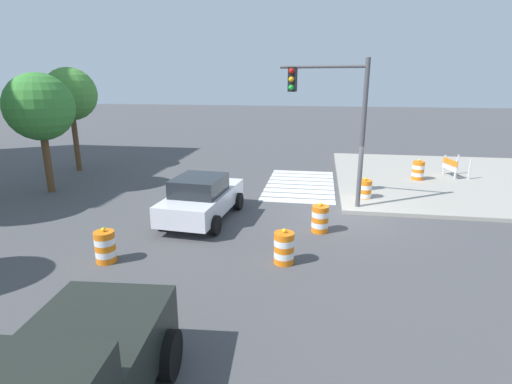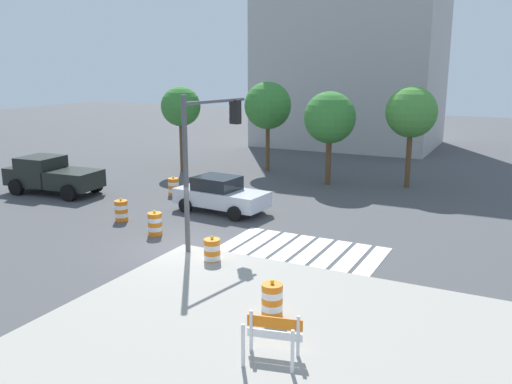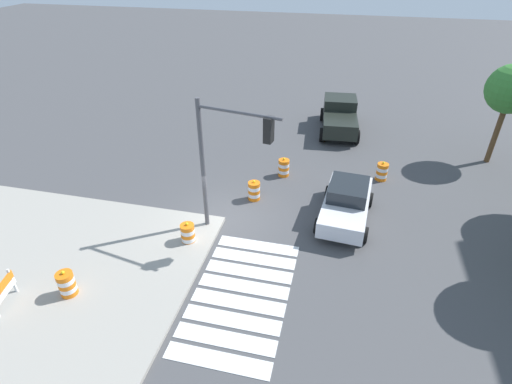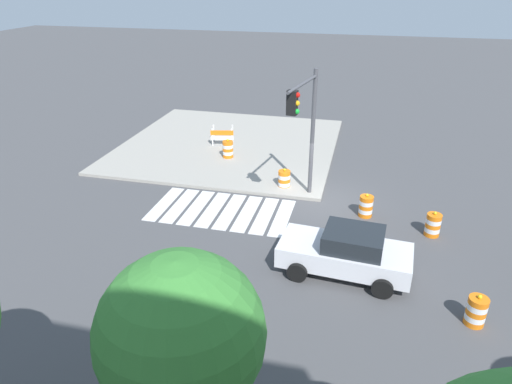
# 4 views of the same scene
# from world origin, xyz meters

# --- Properties ---
(ground_plane) EXTENTS (120.00, 120.00, 0.00)m
(ground_plane) POSITION_xyz_m (0.00, 0.00, 0.00)
(ground_plane) COLOR #474749
(sidewalk_corner) EXTENTS (12.00, 12.00, 0.15)m
(sidewalk_corner) POSITION_xyz_m (6.00, -6.00, 0.07)
(sidewalk_corner) COLOR #9E998E
(sidewalk_corner) RESTS_ON ground
(crosswalk_stripes) EXTENTS (5.85, 3.20, 0.02)m
(crosswalk_stripes) POSITION_xyz_m (4.00, 1.80, 0.01)
(crosswalk_stripes) COLOR silver
(crosswalk_stripes) RESTS_ON ground
(sports_car) EXTENTS (4.44, 2.41, 1.63)m
(sports_car) POSITION_xyz_m (-1.38, 5.05, 0.81)
(sports_car) COLOR silver
(sports_car) RESTS_ON ground
(pickup_truck) EXTENTS (5.29, 2.68, 1.92)m
(pickup_truck) POSITION_xyz_m (-11.22, 4.19, 0.97)
(pickup_truck) COLOR black
(pickup_truck) RESTS_ON ground
(traffic_barrel_near_corner) EXTENTS (0.56, 0.56, 1.02)m
(traffic_barrel_near_corner) POSITION_xyz_m (-4.45, 1.79, 0.45)
(traffic_barrel_near_corner) COLOR orange
(traffic_barrel_near_corner) RESTS_ON ground
(traffic_barrel_crosswalk_end) EXTENTS (0.56, 0.56, 1.02)m
(traffic_barrel_crosswalk_end) POSITION_xyz_m (1.83, -0.97, 0.45)
(traffic_barrel_crosswalk_end) COLOR orange
(traffic_barrel_crosswalk_end) RESTS_ON ground
(traffic_barrel_median_near) EXTENTS (0.56, 0.56, 1.02)m
(traffic_barrel_median_near) POSITION_xyz_m (-5.17, 6.69, 0.45)
(traffic_barrel_median_near) COLOR orange
(traffic_barrel_median_near) RESTS_ON ground
(traffic_barrel_median_far) EXTENTS (0.56, 0.56, 1.02)m
(traffic_barrel_median_far) POSITION_xyz_m (-1.93, 0.83, 0.45)
(traffic_barrel_median_far) COLOR orange
(traffic_barrel_median_far) RESTS_ON ground
(traffic_barrel_on_sidewalk) EXTENTS (0.56, 0.56, 1.02)m
(traffic_barrel_on_sidewalk) POSITION_xyz_m (5.43, -3.85, 0.60)
(traffic_barrel_on_sidewalk) COLOR orange
(traffic_barrel_on_sidewalk) RESTS_ON sidewalk_corner
(construction_barricade) EXTENTS (1.37, 1.02, 1.00)m
(construction_barricade) POSITION_xyz_m (6.33, -5.70, 0.72)
(construction_barricade) COLOR silver
(construction_barricade) RESTS_ON sidewalk_corner
(traffic_light_pole) EXTENTS (0.78, 3.25, 5.50)m
(traffic_light_pole) POSITION_xyz_m (0.79, 0.52, 3.91)
(traffic_light_pole) COLOR #4C4C51
(traffic_light_pole) RESTS_ON sidewalk_corner
(street_tree_streetside_near) EXTENTS (2.46, 2.46, 5.31)m
(street_tree_streetside_near) POSITION_xyz_m (-8.56, 12.46, 4.03)
(street_tree_streetside_near) COLOR brown
(street_tree_streetside_near) RESTS_ON ground
(street_tree_streetside_mid) EXTENTS (2.86, 2.86, 5.20)m
(street_tree_streetside_mid) POSITION_xyz_m (1.05, 12.85, 3.74)
(street_tree_streetside_mid) COLOR brown
(street_tree_streetside_mid) RESTS_ON ground
(street_tree_streetside_far) EXTENTS (2.92, 2.92, 5.59)m
(street_tree_streetside_far) POSITION_xyz_m (-3.70, 14.83, 4.11)
(street_tree_streetside_far) COLOR brown
(street_tree_streetside_far) RESTS_ON ground
(street_tree_corner_lot) EXTENTS (2.75, 2.75, 5.51)m
(street_tree_corner_lot) POSITION_xyz_m (5.20, 14.12, 4.10)
(street_tree_corner_lot) COLOR brown
(street_tree_corner_lot) RESTS_ON ground
(office_building_far) EXTENTS (14.06, 10.08, 18.33)m
(office_building_far) POSITION_xyz_m (-2.75, 28.66, 9.16)
(office_building_far) COLOR #B2ADA8
(office_building_far) RESTS_ON ground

